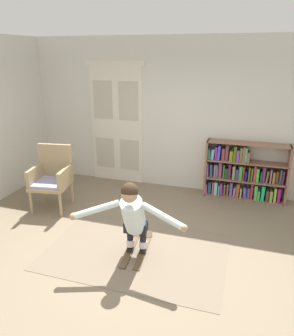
% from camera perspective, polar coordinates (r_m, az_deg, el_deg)
% --- Properties ---
extents(ground_plane, '(7.20, 7.20, 0.00)m').
position_cam_1_polar(ground_plane, '(4.56, -2.60, -15.07)').
color(ground_plane, '#7A6A54').
extents(back_wall, '(6.00, 0.10, 2.90)m').
position_cam_1_polar(back_wall, '(6.36, 5.42, 9.14)').
color(back_wall, beige).
rests_on(back_wall, ground).
extents(double_door, '(1.22, 0.05, 2.45)m').
position_cam_1_polar(double_door, '(6.72, -5.35, 7.79)').
color(double_door, beige).
rests_on(double_door, ground).
extents(rug, '(2.44, 1.67, 0.01)m').
position_cam_1_polar(rug, '(4.64, -1.80, -14.30)').
color(rug, '#776654').
rests_on(rug, ground).
extents(bookshelf, '(1.48, 0.30, 1.07)m').
position_cam_1_polar(bookshelf, '(6.27, 16.37, -0.99)').
color(bookshelf, '#88614B').
rests_on(bookshelf, ground).
extents(wicker_chair, '(0.69, 0.69, 1.10)m').
position_cam_1_polar(wicker_chair, '(5.84, -16.30, -1.37)').
color(wicker_chair, tan).
rests_on(wicker_chair, ground).
extents(skis_pair, '(0.36, 0.91, 0.07)m').
position_cam_1_polar(skis_pair, '(4.66, -1.71, -13.90)').
color(skis_pair, brown).
rests_on(skis_pair, rug).
extents(person_skier, '(1.43, 0.71, 1.07)m').
position_cam_1_polar(person_skier, '(4.15, -2.49, -8.08)').
color(person_skier, white).
rests_on(person_skier, skis_pair).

